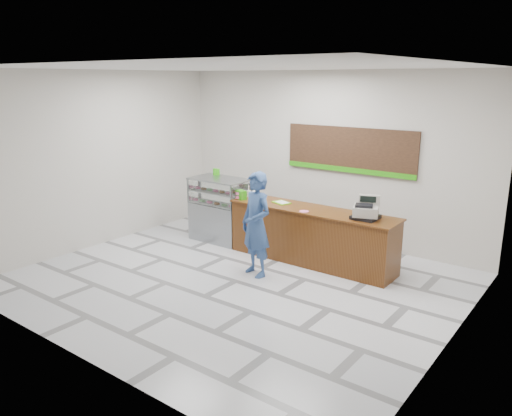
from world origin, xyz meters
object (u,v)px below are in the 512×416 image
Objects in this scene: display_case at (220,209)px; sales_counter at (311,236)px; cash_register at (366,210)px; customer at (256,224)px; serving_tray at (281,202)px.

sales_counter is at bearing 0.01° from display_case.
display_case is 3.32m from cash_register.
customer reaches higher than sales_counter.
sales_counter is 1.24m from customer.
display_case is 0.73× the size of customer.
serving_tray is (-0.69, 0.03, 0.52)m from sales_counter.
display_case is 1.57m from serving_tray.
display_case is 3.38× the size of serving_tray.
serving_tray is (-1.76, 0.05, -0.14)m from cash_register.
sales_counter is 1.79× the size of customer.
cash_register is at bearing 51.61° from customer.
customer reaches higher than serving_tray.
display_case is at bearing -179.99° from sales_counter.
display_case is at bearing 158.91° from cash_register.
serving_tray is 0.22× the size of customer.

